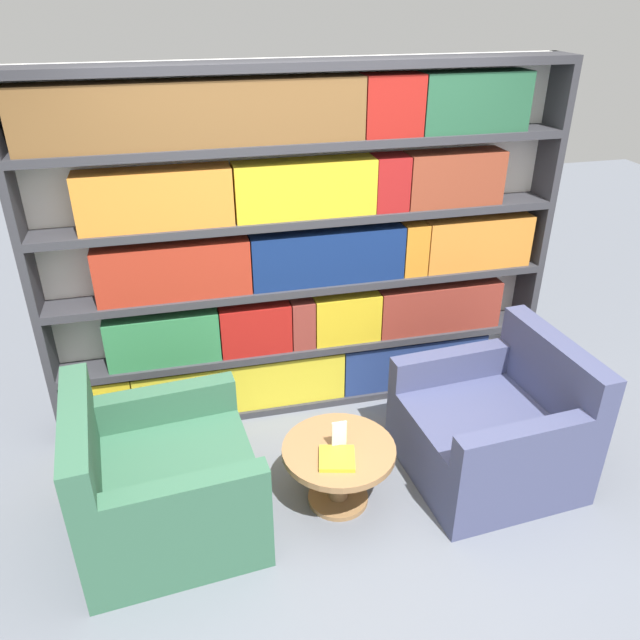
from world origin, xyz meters
The scene contains 7 objects.
ground_plane centered at (0.00, 0.00, 0.00)m, with size 14.00×14.00×0.00m, color slate.
bookshelf centered at (-0.01, 1.35, 1.15)m, with size 3.39×0.30×2.32m.
armchair_left centered at (-1.03, 0.32, 0.30)m, with size 1.01×1.01×0.87m.
armchair_right centered at (0.95, 0.33, 0.30)m, with size 1.00×1.00×0.87m.
coffee_table centered at (-0.04, 0.29, 0.28)m, with size 0.65×0.65×0.39m.
table_sign centered at (-0.04, 0.29, 0.47)m, with size 0.08×0.06×0.18m.
stray_book centered at (-0.08, 0.19, 0.41)m, with size 0.24×0.24×0.02m.
Camera 1 is at (-0.80, -2.36, 2.70)m, focal length 35.00 mm.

